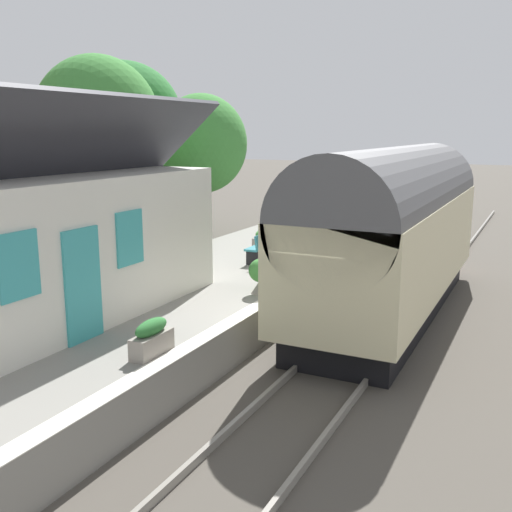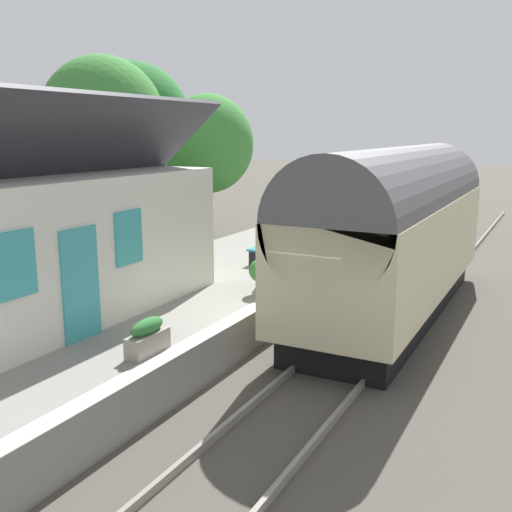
{
  "view_description": "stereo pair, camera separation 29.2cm",
  "coord_description": "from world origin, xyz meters",
  "views": [
    {
      "loc": [
        -11.08,
        -4.37,
        4.69
      ],
      "look_at": [
        0.8,
        1.5,
        1.89
      ],
      "focal_mm": 41.55,
      "sensor_mm": 36.0,
      "label": 1
    },
    {
      "loc": [
        -10.95,
        -4.63,
        4.69
      ],
      "look_at": [
        0.8,
        1.5,
        1.89
      ],
      "focal_mm": 41.55,
      "sensor_mm": 36.0,
      "label": 2
    }
  ],
  "objects": [
    {
      "name": "tree_far_right",
      "position": [
        11.17,
        13.37,
        5.33
      ],
      "size": [
        5.15,
        5.32,
        7.83
      ],
      "color": "#4C3828",
      "rests_on": "ground"
    },
    {
      "name": "station_building",
      "position": [
        -2.25,
        4.77,
        2.5
      ],
      "size": [
        8.06,
        3.6,
        5.57
      ],
      "color": "silver",
      "rests_on": "platform"
    },
    {
      "name": "rail_far",
      "position": [
        0.0,
        -0.18,
        0.07
      ],
      "size": [
        52.0,
        0.08,
        0.14
      ],
      "primitive_type": "cube",
      "color": "gray",
      "rests_on": "ground"
    },
    {
      "name": "ground_plane",
      "position": [
        0.0,
        0.0,
        0.0
      ],
      "size": [
        160.0,
        160.0,
        0.0
      ],
      "primitive_type": "plane",
      "color": "#4C473F"
    },
    {
      "name": "platform",
      "position": [
        0.0,
        3.65,
        0.45
      ],
      "size": [
        32.0,
        5.3,
        0.89
      ],
      "primitive_type": "cube",
      "color": "gray",
      "rests_on": "ground"
    },
    {
      "name": "planter_edge_near",
      "position": [
        8.04,
        2.3,
        1.37
      ],
      "size": [
        0.6,
        0.6,
        0.85
      ],
      "color": "gray",
      "rests_on": "platform"
    },
    {
      "name": "bench_mid_platform",
      "position": [
        10.41,
        3.01,
        1.37
      ],
      "size": [
        1.41,
        0.46,
        0.88
      ],
      "color": "#26727F",
      "rests_on": "platform"
    },
    {
      "name": "planter_bench_right",
      "position": [
        8.09,
        3.8,
        1.19
      ],
      "size": [
        0.82,
        0.32,
        0.61
      ],
      "color": "black",
      "rests_on": "platform"
    },
    {
      "name": "platform_edge_coping",
      "position": [
        0.0,
        1.18,
        0.9
      ],
      "size": [
        32.0,
        0.36,
        0.02
      ],
      "primitive_type": "cube",
      "color": "beige",
      "rests_on": "platform"
    },
    {
      "name": "bench_by_lamp",
      "position": [
        8.38,
        2.93,
        1.37
      ],
      "size": [
        1.42,
        0.49,
        0.88
      ],
      "color": "#26727F",
      "rests_on": "platform"
    },
    {
      "name": "tree_distant",
      "position": [
        4.77,
        9.38,
        4.99
      ],
      "size": [
        4.12,
        4.19,
        7.19
      ],
      "color": "#4C3828",
      "rests_on": "ground"
    },
    {
      "name": "train",
      "position": [
        3.83,
        -0.9,
        2.22
      ],
      "size": [
        10.28,
        2.73,
        4.32
      ],
      "color": "black",
      "rests_on": "ground"
    },
    {
      "name": "bench_near_building",
      "position": [
        4.39,
        3.07,
        1.37
      ],
      "size": [
        1.41,
        0.46,
        0.88
      ],
      "color": "#26727F",
      "rests_on": "platform"
    },
    {
      "name": "station_sign_board",
      "position": [
        6.65,
        1.82,
        2.08
      ],
      "size": [
        0.96,
        0.06,
        1.57
      ],
      "color": "black",
      "rests_on": "platform"
    },
    {
      "name": "planter_edge_far",
      "position": [
        1.22,
        1.57,
        1.34
      ],
      "size": [
        0.6,
        0.6,
        0.85
      ],
      "color": "gray",
      "rests_on": "platform"
    },
    {
      "name": "planter_under_sign",
      "position": [
        -3.2,
        1.54,
        1.2
      ],
      "size": [
        0.91,
        0.32,
        0.64
      ],
      "color": "gray",
      "rests_on": "platform"
    },
    {
      "name": "tree_behind_building",
      "position": [
        10.34,
        8.73,
        4.17
      ],
      "size": [
        4.26,
        3.64,
        6.23
      ],
      "color": "#4C3828",
      "rests_on": "ground"
    },
    {
      "name": "rail_near",
      "position": [
        0.0,
        -1.62,
        0.07
      ],
      "size": [
        52.0,
        0.08,
        0.14
      ],
      "primitive_type": "cube",
      "color": "gray",
      "rests_on": "ground"
    },
    {
      "name": "planter_corner_building",
      "position": [
        6.27,
        3.99,
        1.2
      ],
      "size": [
        0.84,
        0.32,
        0.63
      ],
      "color": "gray",
      "rests_on": "platform"
    }
  ]
}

